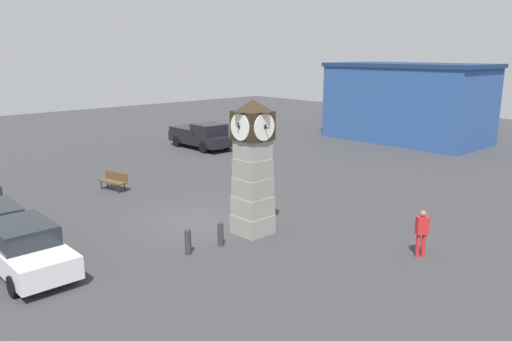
{
  "coord_description": "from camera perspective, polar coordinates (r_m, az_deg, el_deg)",
  "views": [
    {
      "loc": [
        15.98,
        -11.57,
        6.79
      ],
      "look_at": [
        1.02,
        2.28,
        1.95
      ],
      "focal_mm": 35.0,
      "sensor_mm": 36.0,
      "label": 1
    }
  ],
  "objects": [
    {
      "name": "warehouse_blue_far",
      "position": [
        40.91,
        16.86,
        7.48
      ],
      "size": [
        12.17,
        6.56,
        5.97
      ],
      "color": "#2D5193",
      "rests_on": "ground_plane"
    },
    {
      "name": "car_by_building",
      "position": [
        17.39,
        -24.84,
        -8.08
      ],
      "size": [
        4.27,
        1.95,
        1.58
      ],
      "color": "silver",
      "rests_on": "ground_plane"
    },
    {
      "name": "clock_tower",
      "position": [
        18.66,
        -0.38,
        0.29
      ],
      "size": [
        1.6,
        1.59,
        5.12
      ],
      "color": "gray",
      "rests_on": "ground_plane"
    },
    {
      "name": "ground_plane",
      "position": [
        20.86,
        -6.54,
        -5.71
      ],
      "size": [
        85.8,
        85.8,
        0.0
      ],
      "primitive_type": "plane",
      "color": "#38383A"
    },
    {
      "name": "pickup_truck",
      "position": [
        36.35,
        -6.24,
        4.02
      ],
      "size": [
        5.43,
        2.29,
        1.85
      ],
      "color": "black",
      "rests_on": "ground_plane"
    },
    {
      "name": "bollard_mid_row",
      "position": [
        17.45,
        -7.78,
        -7.98
      ],
      "size": [
        0.22,
        0.22,
        0.93
      ],
      "color": "#333338",
      "rests_on": "ground_plane"
    },
    {
      "name": "bollard_near_tower",
      "position": [
        18.06,
        -4.08,
        -7.17
      ],
      "size": [
        0.21,
        0.21,
        0.91
      ],
      "color": "#333338",
      "rests_on": "ground_plane"
    },
    {
      "name": "bench",
      "position": [
        26.1,
        -15.93,
        -1.04
      ],
      "size": [
        1.68,
        0.88,
        0.9
      ],
      "color": "brown",
      "rests_on": "ground_plane"
    },
    {
      "name": "pedestrian_by_cars",
      "position": [
        17.83,
        18.42,
        -6.51
      ],
      "size": [
        0.42,
        0.47,
        1.64
      ],
      "color": "red",
      "rests_on": "ground_plane"
    }
  ]
}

